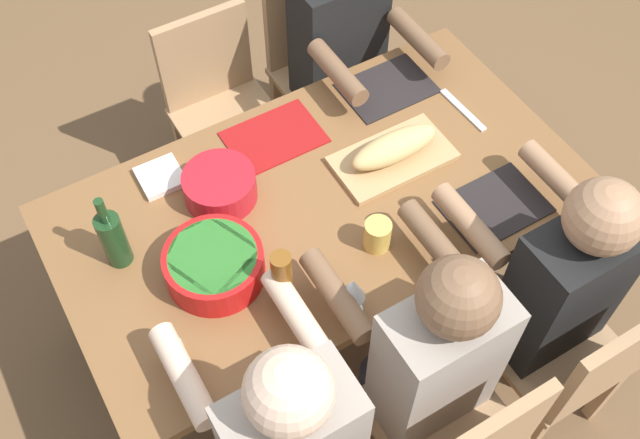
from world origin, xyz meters
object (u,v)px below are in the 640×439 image
Objects in this scene: diner_far_right at (286,436)px; serving_bowl_greens at (214,264)px; dining_table at (320,215)px; cup_far_center at (377,235)px; bread_loaf at (394,147)px; serving_bowl_salad at (220,185)px; diner_near_left at (343,49)px; wine_bottle at (113,238)px; cutting_board at (393,158)px; chair_far_left at (574,361)px; napkin_stack at (161,177)px; diner_far_center at (428,355)px; wine_glass at (352,290)px; diner_far_left at (553,283)px; chair_near_center at (220,103)px; beer_bottle at (282,279)px; chair_near_left at (319,63)px; chair_far_center at (455,434)px.

serving_bowl_greens is at bearing -95.93° from diner_far_right.
cup_far_center is (-0.06, 0.24, 0.14)m from dining_table.
serving_bowl_salad is at bearing -15.45° from bread_loaf.
diner_near_left is 1.21m from wine_bottle.
chair_far_left is at bearing 101.94° from cutting_board.
napkin_stack is (0.70, -0.32, -0.05)m from bread_loaf.
cutting_board is (-0.29, -0.63, 0.05)m from diner_far_center.
bread_loaf is (-0.29, -0.02, 0.15)m from dining_table.
diner_far_center is 0.30m from wine_glass.
diner_far_center is 3.75× the size of bread_loaf.
diner_far_center is at bearing 0.00° from diner_far_left.
cutting_board is at bearing -115.15° from diner_far_center.
chair_far_left is at bearing 90.00° from diner_far_left.
chair_far_left is 0.81m from wine_glass.
diner_far_center is 0.97m from wine_bottle.
diner_near_left is at bearing -90.00° from diner_far_left.
diner_near_left is at bearing -141.78° from serving_bowl_greens.
chair_far_left is 1.47m from wine_bottle.
chair_near_center is (0.00, -0.79, -0.17)m from dining_table.
bread_loaf is at bearing 164.55° from serving_bowl_salad.
wine_bottle is 1.75× the size of wine_glass.
napkin_stack is at bearing -24.49° from bread_loaf.
bread_loaf is 1.45× the size of beer_bottle.
diner_far_right is 0.43m from beer_bottle.
cutting_board is 3.85× the size of cup_far_center.
diner_far_left is at bearing 90.00° from chair_near_left.
chair_near_center is at bearing -90.00° from chair_far_center.
diner_near_left is (-0.93, -1.21, 0.00)m from diner_far_right.
serving_bowl_greens is at bearing 64.82° from chair_near_center.
beer_bottle is (-0.13, 0.17, 0.05)m from serving_bowl_greens.
dining_table is 0.42m from beer_bottle.
diner_far_left is at bearing 180.00° from diner_far_center.
diner_near_left is 0.61m from cutting_board.
dining_table is 0.31m from cutting_board.
dining_table is at bearing -127.47° from diner_far_right.
chair_near_left is 1.41m from diner_far_left.
diner_far_right and diner_far_center have the same top height.
diner_far_center is (-0.46, 0.00, 0.00)m from diner_far_right.
wine_glass is at bearing 103.93° from serving_bowl_salad.
diner_far_left reaches higher than serving_bowl_greens.
chair_near_center is 8.18× the size of cup_far_center.
serving_bowl_greens reaches higher than cup_far_center.
chair_near_center is 0.87m from cutting_board.
diner_far_center reaches higher than chair_far_left.
diner_far_center is at bearing 128.09° from serving_bowl_greens.
wine_bottle reaches higher than cup_far_center.
chair_near_center is 0.74m from serving_bowl_salad.
chair_near_left is 1.65m from chair_far_center.
wine_bottle reaches higher than bread_loaf.
napkin_stack is (0.41, -0.34, 0.10)m from dining_table.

